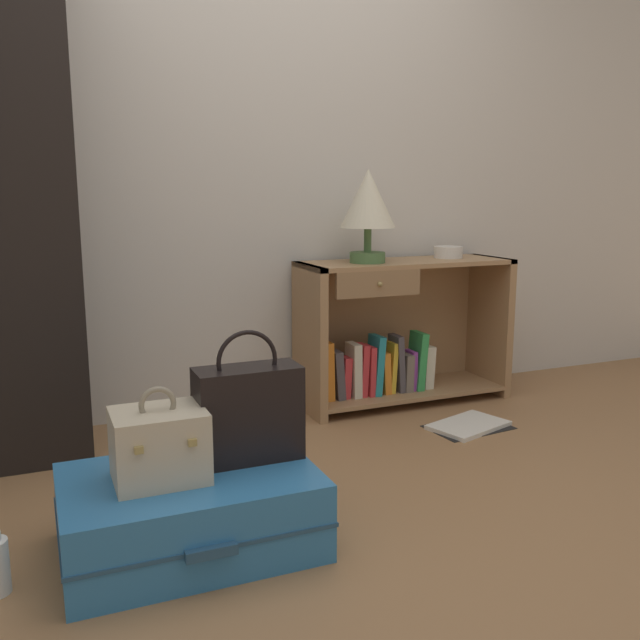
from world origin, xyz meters
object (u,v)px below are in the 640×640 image
(bowl, at_px, (448,252))
(handbag, at_px, (248,412))
(train_case, at_px, (159,445))
(bookshelf, at_px, (396,336))
(open_book_on_floor, at_px, (468,426))
(table_lamp, at_px, (368,203))
(suitcase_large, at_px, (191,512))

(bowl, xyz_separation_m, handbag, (-1.39, -1.04, -0.36))
(handbag, bearing_deg, train_case, -169.61)
(bookshelf, height_order, bowl, bowl)
(handbag, bearing_deg, open_book_on_floor, 23.97)
(bowl, xyz_separation_m, train_case, (-1.67, -1.09, -0.40))
(bookshelf, xyz_separation_m, handbag, (-1.08, -1.02, 0.05))
(train_case, height_order, open_book_on_floor, train_case)
(train_case, distance_m, open_book_on_floor, 1.62)
(table_lamp, distance_m, open_book_on_floor, 1.13)
(suitcase_large, bearing_deg, bowl, 34.34)
(bowl, distance_m, suitcase_large, 2.02)
(bookshelf, distance_m, open_book_on_floor, 0.60)
(open_book_on_floor, bearing_deg, bowl, 68.99)
(open_book_on_floor, bearing_deg, handbag, -156.03)
(table_lamp, relative_size, handbag, 1.07)
(train_case, relative_size, open_book_on_floor, 0.69)
(train_case, relative_size, handbag, 0.68)
(table_lamp, bearing_deg, bowl, 5.93)
(bookshelf, xyz_separation_m, bowl, (0.31, 0.02, 0.41))
(bowl, distance_m, train_case, 2.03)
(bowl, distance_m, open_book_on_floor, 0.92)
(bookshelf, distance_m, train_case, 1.73)
(handbag, bearing_deg, suitcase_large, -166.82)
(train_case, bearing_deg, bowl, 33.12)
(train_case, bearing_deg, suitcase_large, 3.54)
(table_lamp, height_order, train_case, table_lamp)
(bookshelf, xyz_separation_m, suitcase_large, (-1.28, -1.07, -0.22))
(train_case, distance_m, handbag, 0.29)
(suitcase_large, distance_m, train_case, 0.24)
(table_lamp, height_order, suitcase_large, table_lamp)
(table_lamp, bearing_deg, open_book_on_floor, -57.32)
(bookshelf, xyz_separation_m, open_book_on_floor, (0.11, -0.49, -0.33))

